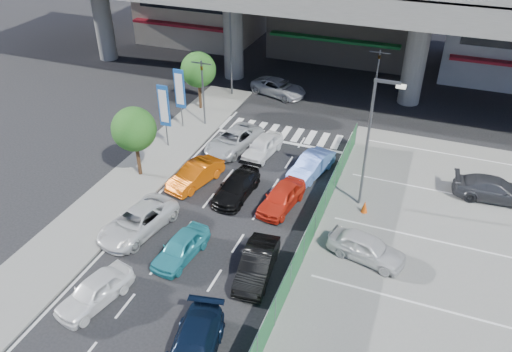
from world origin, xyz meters
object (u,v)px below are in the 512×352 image
at_px(traffic_light_left, 202,77).
at_px(taxi_orange_left, 195,175).
at_px(street_lamp_right, 372,134).
at_px(street_lamp_left, 233,42).
at_px(taxi_orange_right, 282,197).
at_px(signboard_near, 164,108).
at_px(minivan_navy_back, 193,350).
at_px(traffic_light_right, 378,66).
at_px(sedan_black_mid, 237,187).
at_px(tree_near, 134,129).
at_px(sedan_white_front_mid, 262,146).
at_px(taxi_teal_mid, 181,247).
at_px(tree_far, 198,70).
at_px(wagon_silver_front_left, 234,140).
at_px(crossing_wagon_silver, 279,87).
at_px(kei_truck_front_right, 311,166).
at_px(parked_sedan_white, 367,248).
at_px(traffic_cone, 365,207).
at_px(sedan_white_mid_left, 138,221).
at_px(signboard_far, 180,91).
at_px(parked_sedan_dgrey, 494,189).
at_px(hatch_black_mid_right, 257,264).
at_px(van_white_back_left, 95,291).

bearing_deg(traffic_light_left, taxi_orange_left, -68.11).
distance_m(street_lamp_right, street_lamp_left, 18.06).
bearing_deg(taxi_orange_right, street_lamp_left, 131.66).
xyz_separation_m(signboard_near, minivan_navy_back, (9.97, -15.52, -2.37)).
distance_m(traffic_light_right, sedan_black_mid, 16.26).
relative_size(traffic_light_right, tree_near, 1.08).
relative_size(taxi_orange_right, sedan_white_front_mid, 1.02).
distance_m(street_lamp_left, taxi_teal_mid, 21.21).
relative_size(minivan_navy_back, taxi_orange_left, 1.14).
bearing_deg(sedan_black_mid, street_lamp_left, 116.19).
distance_m(tree_far, wagon_silver_front_left, 7.71).
xyz_separation_m(signboard_near, crossing_wagon_silver, (4.46, 11.52, -2.38)).
xyz_separation_m(signboard_near, kei_truck_front_right, (10.59, 0.07, -2.37)).
distance_m(signboard_near, minivan_navy_back, 18.60).
distance_m(taxi_orange_left, parked_sedan_white, 11.83).
distance_m(sedan_black_mid, kei_truck_front_right, 5.33).
height_order(sedan_black_mid, traffic_cone, sedan_black_mid).
bearing_deg(sedan_white_mid_left, street_lamp_right, 42.78).
relative_size(signboard_far, crossing_wagon_silver, 0.95).
xyz_separation_m(traffic_light_right, parked_sedan_white, (2.75, -17.73, -3.19)).
bearing_deg(taxi_teal_mid, parked_sedan_dgrey, 43.76).
bearing_deg(tree_far, street_lamp_left, 67.16).
xyz_separation_m(tree_far, wagon_silver_front_left, (5.13, -5.08, -2.70)).
bearing_deg(street_lamp_right, signboard_far, 161.32).
xyz_separation_m(signboard_near, tree_near, (0.20, -3.99, 0.32)).
xyz_separation_m(street_lamp_right, signboard_far, (-14.77, 4.99, -1.71)).
bearing_deg(taxi_orange_right, taxi_orange_left, -174.99).
height_order(hatch_black_mid_right, crossing_wagon_silver, hatch_black_mid_right).
distance_m(minivan_navy_back, sedan_black_mid, 12.04).
bearing_deg(tree_far, sedan_white_mid_left, -76.12).
xyz_separation_m(signboard_far, kei_truck_front_right, (10.99, -2.93, -2.37)).
distance_m(parked_sedan_dgrey, traffic_cone, 8.15).
xyz_separation_m(sedan_white_front_mid, parked_sedan_white, (8.71, -8.07, 0.07)).
bearing_deg(hatch_black_mid_right, wagon_silver_front_left, 112.28).
bearing_deg(signboard_far, taxi_orange_left, -55.95).
height_order(van_white_back_left, traffic_cone, van_white_back_left).
bearing_deg(street_lamp_right, kei_truck_front_right, 151.34).
xyz_separation_m(taxi_orange_left, traffic_cone, (10.60, 0.78, -0.25)).
bearing_deg(kei_truck_front_right, traffic_light_right, 93.07).
bearing_deg(sedan_white_mid_left, van_white_back_left, -68.92).
bearing_deg(tree_far, minivan_navy_back, -64.37).
bearing_deg(traffic_light_left, traffic_cone, -26.51).
height_order(van_white_back_left, sedan_white_front_mid, sedan_white_front_mid).
bearing_deg(traffic_light_left, street_lamp_left, 91.20).
bearing_deg(taxi_teal_mid, parked_sedan_white, 27.10).
bearing_deg(traffic_cone, sedan_white_mid_left, -151.47).
xyz_separation_m(traffic_light_right, traffic_cone, (1.95, -13.81, -3.50)).
distance_m(minivan_navy_back, taxi_orange_right, 11.55).
distance_m(tree_far, parked_sedan_white, 20.97).
bearing_deg(kei_truck_front_right, parked_sedan_dgrey, 20.57).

